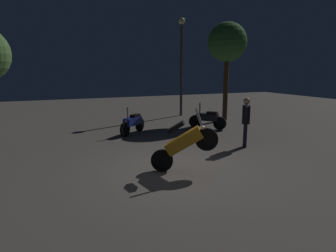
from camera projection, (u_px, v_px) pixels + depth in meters
The scene contains 7 objects.
ground_plane at pixel (180, 170), 7.60m from camera, with size 40.00×40.00×0.00m, color #605951.
motorcycle_orange_foreground at pixel (184, 143), 7.31m from camera, with size 1.48×0.94×1.63m.
motorcycle_black_parked_left at pixel (207, 119), 12.76m from camera, with size 1.19×1.30×1.11m.
motorcycle_blue_parked_right at pixel (133, 123), 11.76m from camera, with size 1.31×1.18×1.11m.
person_rider_beside at pixel (246, 118), 9.67m from camera, with size 0.46×0.59×1.63m.
streetlamp_near at pixel (181, 55), 15.89m from camera, with size 0.36×0.36×5.19m.
tree_center_bg at pixel (227, 43), 14.35m from camera, with size 1.89×1.89×4.77m.
Camera 1 is at (-3.14, -6.53, 2.54)m, focal length 31.80 mm.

